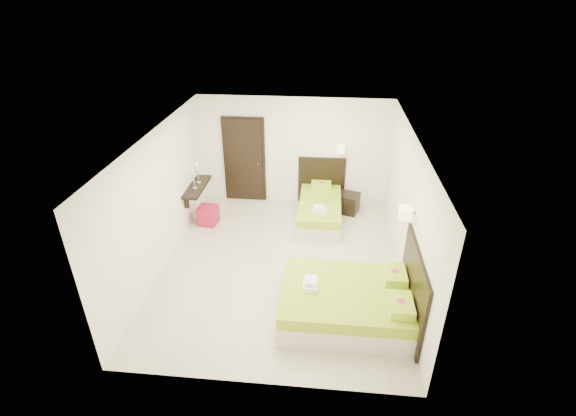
# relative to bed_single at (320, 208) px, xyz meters

# --- Properties ---
(floor) EXTENTS (5.50, 5.50, 0.00)m
(floor) POSITION_rel_bed_single_xyz_m (-0.68, -1.88, -0.28)
(floor) COLOR beige
(floor) RESTS_ON ground
(bed_single) EXTENTS (1.13, 1.89, 1.56)m
(bed_single) POSITION_rel_bed_single_xyz_m (0.00, 0.00, 0.00)
(bed_single) COLOR beige
(bed_single) RESTS_ON ground
(bed_double) EXTENTS (2.10, 1.79, 1.73)m
(bed_double) POSITION_rel_bed_single_xyz_m (0.60, -3.18, 0.03)
(bed_double) COLOR beige
(bed_double) RESTS_ON ground
(nightstand) EXTENTS (0.63, 0.59, 0.46)m
(nightstand) POSITION_rel_bed_single_xyz_m (0.63, 0.40, -0.06)
(nightstand) COLOR black
(nightstand) RESTS_ON ground
(ottoman) EXTENTS (0.45, 0.45, 0.41)m
(ottoman) POSITION_rel_bed_single_xyz_m (-2.52, -0.47, -0.08)
(ottoman) COLOR maroon
(ottoman) RESTS_ON ground
(door) EXTENTS (1.02, 0.15, 2.14)m
(door) POSITION_rel_bed_single_xyz_m (-1.88, 0.81, 0.77)
(door) COLOR black
(door) RESTS_ON ground
(console_shelf) EXTENTS (0.35, 1.20, 0.78)m
(console_shelf) POSITION_rel_bed_single_xyz_m (-2.77, -0.28, 0.53)
(console_shelf) COLOR black
(console_shelf) RESTS_ON ground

